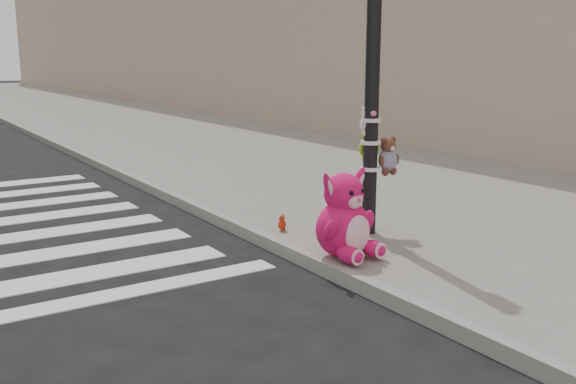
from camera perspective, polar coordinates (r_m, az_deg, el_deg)
ground at (r=4.74m, az=-3.43°, el=-14.81°), size 120.00×120.00×0.00m
sidewalk_near at (r=15.55m, az=-5.62°, el=4.26°), size 7.00×80.00×0.14m
curb_edge at (r=14.31m, az=-17.99°, el=3.07°), size 0.12×80.00×0.15m
signal_pole at (r=7.25m, az=7.59°, el=8.90°), size 0.68×0.50×4.00m
pink_bunny at (r=6.46m, az=5.11°, el=-2.61°), size 0.65×0.73×0.92m
red_teddy at (r=7.46m, az=-0.53°, el=-2.78°), size 0.16×0.15×0.19m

